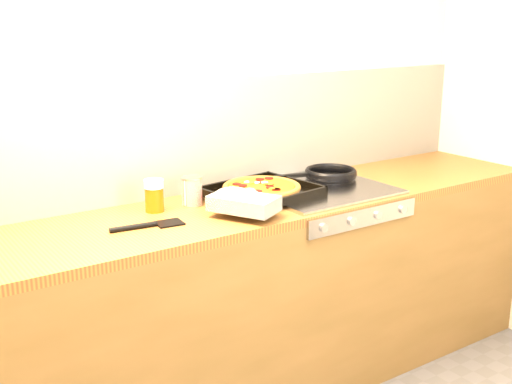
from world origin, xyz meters
TOP-DOWN VIEW (x-y plane):
  - room_shell at (0.00, 1.39)m, footprint 3.20×3.20m
  - counter_run at (0.00, 1.10)m, footprint 3.20×0.62m
  - stovetop at (0.45, 1.10)m, footprint 0.60×0.56m
  - pizza_on_tray at (0.10, 1.09)m, footprint 0.58×0.56m
  - frying_pan at (0.59, 1.18)m, footprint 0.44×0.30m
  - tomato_can at (-0.14, 1.21)m, footprint 0.11×0.11m
  - juice_glass at (-0.30, 1.22)m, footprint 0.10×0.10m
  - wooden_spoon at (0.11, 1.25)m, footprint 0.30×0.06m
  - black_spatula at (-0.41, 1.05)m, footprint 0.29×0.10m

SIDE VIEW (x-z plane):
  - counter_run at x=0.00m, z-range 0.00..0.90m
  - stovetop at x=0.45m, z-range 0.90..0.92m
  - black_spatula at x=-0.41m, z-range 0.90..0.92m
  - wooden_spoon at x=0.11m, z-range 0.90..0.92m
  - frying_pan at x=0.59m, z-range 0.92..0.96m
  - pizza_on_tray at x=0.10m, z-range 0.91..0.98m
  - tomato_can at x=-0.14m, z-range 0.90..1.02m
  - juice_glass at x=-0.30m, z-range 0.90..1.03m
  - room_shell at x=0.00m, z-range -0.45..2.75m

